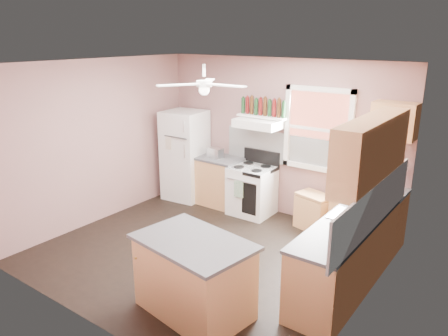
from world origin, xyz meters
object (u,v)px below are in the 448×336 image
Objects in this scene: refrigerator at (185,155)px; stove at (252,191)px; cart at (314,213)px; island at (194,278)px; toaster at (215,153)px.

stove is (1.48, 0.07, -0.42)m from refrigerator.
island reaches higher than cart.
toaster is at bearing 179.00° from stove.
refrigerator is at bearing -169.72° from toaster.
refrigerator is 3.09× the size of cart.
toaster is 2.10m from cart.
toaster reaches higher than cart.
stove reaches higher than cart.
cart is at bearing 6.24° from toaster.
cart is (1.97, 0.05, -0.72)m from toaster.
stove is at bearing -3.49° from refrigerator.
island is (2.51, -2.75, -0.42)m from refrigerator.
toaster is at bearing -0.46° from refrigerator.
stove is 1.57× the size of cart.
toaster is at bearing -164.02° from cart.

